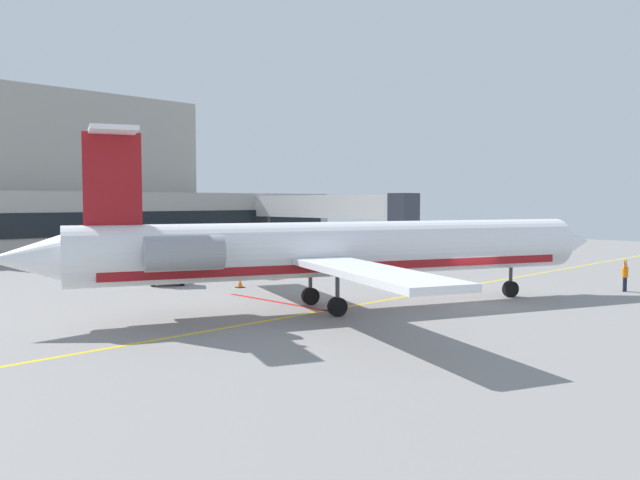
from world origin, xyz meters
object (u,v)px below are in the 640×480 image
pushback_tractor (253,251)px  fuel_tank (270,239)px  baggage_tug (238,262)px  marshaller (625,276)px  regional_jet (337,250)px  belt_loader (168,269)px

pushback_tractor → fuel_tank: bearing=40.6°
baggage_tug → pushback_tractor: bearing=45.1°
marshaller → regional_jet: bearing=154.8°
regional_jet → baggage_tug: bearing=71.6°
baggage_tug → fuel_tank: 19.18m
baggage_tug → belt_loader: 5.72m
baggage_tug → marshaller: (11.74, -22.33, -0.07)m
pushback_tractor → baggage_tug: bearing=-134.9°
baggage_tug → pushback_tractor: size_ratio=0.90×
baggage_tug → belt_loader: bearing=-178.7°
baggage_tug → marshaller: baggage_tug is taller
belt_loader → fuel_tank: fuel_tank is taller
baggage_tug → fuel_tank: (14.03, 13.07, 0.53)m
fuel_tank → regional_jet: bearing=-124.4°
baggage_tug → marshaller: bearing=-62.3°
baggage_tug → belt_loader: size_ratio=0.91×
belt_loader → marshaller: 28.24m
regional_jet → baggage_tug: (4.85, 14.53, -1.95)m
belt_loader → fuel_tank: bearing=33.8°
pushback_tractor → marshaller: (4.57, -29.52, -0.08)m
baggage_tug → regional_jet: bearing=-108.4°
regional_jet → marshaller: regional_jet is taller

